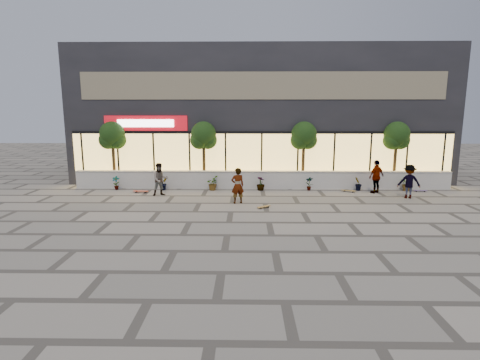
{
  "coord_description": "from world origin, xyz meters",
  "views": [
    {
      "loc": [
        -0.94,
        -14.75,
        4.43
      ],
      "look_at": [
        -1.23,
        2.58,
        1.3
      ],
      "focal_mm": 28.0,
      "sensor_mm": 36.0,
      "label": 1
    }
  ],
  "objects_px": {
    "skateboard_right_near": "(349,191)",
    "skateboard_right_far": "(420,190)",
    "skateboard_center": "(264,207)",
    "tree_mideast": "(304,137)",
    "skater_right_near": "(376,177)",
    "skater_right_far": "(409,182)",
    "tree_midwest": "(204,137)",
    "tree_west": "(112,137)",
    "tree_east": "(397,137)",
    "skateboard_left": "(141,191)",
    "skater_left": "(160,179)",
    "skater_center": "(238,186)"
  },
  "relations": [
    {
      "from": "skateboard_center",
      "to": "tree_midwest",
      "type": "bearing_deg",
      "value": 84.41
    },
    {
      "from": "skateboard_right_near",
      "to": "tree_west",
      "type": "bearing_deg",
      "value": -158.09
    },
    {
      "from": "tree_mideast",
      "to": "skateboard_right_far",
      "type": "relative_size",
      "value": 5.29
    },
    {
      "from": "tree_west",
      "to": "skater_center",
      "type": "relative_size",
      "value": 2.21
    },
    {
      "from": "tree_mideast",
      "to": "skater_center",
      "type": "relative_size",
      "value": 2.21
    },
    {
      "from": "skateboard_left",
      "to": "skateboard_right_near",
      "type": "relative_size",
      "value": 1.14
    },
    {
      "from": "skater_right_far",
      "to": "skateboard_center",
      "type": "relative_size",
      "value": 2.55
    },
    {
      "from": "tree_mideast",
      "to": "tree_east",
      "type": "height_order",
      "value": "same"
    },
    {
      "from": "skateboard_center",
      "to": "tree_mideast",
      "type": "bearing_deg",
      "value": 26.0
    },
    {
      "from": "skateboard_left",
      "to": "tree_mideast",
      "type": "bearing_deg",
      "value": 18.46
    },
    {
      "from": "tree_mideast",
      "to": "skateboard_left",
      "type": "distance_m",
      "value": 10.0
    },
    {
      "from": "tree_west",
      "to": "skater_right_far",
      "type": "height_order",
      "value": "tree_west"
    },
    {
      "from": "skateboard_left",
      "to": "skateboard_right_near",
      "type": "bearing_deg",
      "value": 8.21
    },
    {
      "from": "tree_east",
      "to": "skater_right_near",
      "type": "bearing_deg",
      "value": -132.21
    },
    {
      "from": "tree_midwest",
      "to": "skateboard_center",
      "type": "xyz_separation_m",
      "value": [
        3.4,
        -5.34,
        -2.91
      ]
    },
    {
      "from": "tree_west",
      "to": "skateboard_center",
      "type": "bearing_deg",
      "value": -30.99
    },
    {
      "from": "tree_west",
      "to": "skateboard_center",
      "type": "xyz_separation_m",
      "value": [
        8.9,
        -5.34,
        -2.91
      ]
    },
    {
      "from": "tree_midwest",
      "to": "skater_left",
      "type": "distance_m",
      "value": 4.01
    },
    {
      "from": "tree_mideast",
      "to": "skater_right_far",
      "type": "bearing_deg",
      "value": -31.52
    },
    {
      "from": "skater_left",
      "to": "skateboard_left",
      "type": "bearing_deg",
      "value": 126.86
    },
    {
      "from": "skater_left",
      "to": "skateboard_right_far",
      "type": "relative_size",
      "value": 2.39
    },
    {
      "from": "tree_midwest",
      "to": "skater_right_far",
      "type": "distance_m",
      "value": 11.69
    },
    {
      "from": "skater_right_near",
      "to": "tree_east",
      "type": "bearing_deg",
      "value": -163.55
    },
    {
      "from": "skater_left",
      "to": "skateboard_center",
      "type": "relative_size",
      "value": 2.55
    },
    {
      "from": "tree_west",
      "to": "tree_east",
      "type": "height_order",
      "value": "same"
    },
    {
      "from": "skater_right_far",
      "to": "skateboard_center",
      "type": "xyz_separation_m",
      "value": [
        -7.68,
        -2.23,
        -0.81
      ]
    },
    {
      "from": "skateboard_right_near",
      "to": "skateboard_right_far",
      "type": "relative_size",
      "value": 1.04
    },
    {
      "from": "tree_east",
      "to": "skateboard_right_near",
      "type": "distance_m",
      "value": 4.57
    },
    {
      "from": "tree_mideast",
      "to": "skateboard_right_far",
      "type": "xyz_separation_m",
      "value": [
        6.47,
        -1.5,
        -2.91
      ]
    },
    {
      "from": "skater_center",
      "to": "skateboard_center",
      "type": "height_order",
      "value": "skater_center"
    },
    {
      "from": "skater_right_near",
      "to": "skateboard_right_far",
      "type": "height_order",
      "value": "skater_right_near"
    },
    {
      "from": "tree_east",
      "to": "skateboard_right_near",
      "type": "height_order",
      "value": "tree_east"
    },
    {
      "from": "skateboard_center",
      "to": "skateboard_left",
      "type": "height_order",
      "value": "skateboard_left"
    },
    {
      "from": "skater_right_near",
      "to": "skater_right_far",
      "type": "relative_size",
      "value": 1.05
    },
    {
      "from": "skater_right_near",
      "to": "skater_right_far",
      "type": "bearing_deg",
      "value": 104.92
    },
    {
      "from": "tree_west",
      "to": "skateboard_right_far",
      "type": "bearing_deg",
      "value": -4.77
    },
    {
      "from": "skateboard_right_far",
      "to": "skateboard_left",
      "type": "bearing_deg",
      "value": -168.74
    },
    {
      "from": "skateboard_left",
      "to": "skateboard_right_far",
      "type": "relative_size",
      "value": 1.19
    },
    {
      "from": "skater_right_near",
      "to": "tree_midwest",
      "type": "bearing_deg",
      "value": -42.23
    },
    {
      "from": "skater_right_near",
      "to": "skateboard_right_near",
      "type": "height_order",
      "value": "skater_right_near"
    },
    {
      "from": "tree_mideast",
      "to": "skater_right_near",
      "type": "bearing_deg",
      "value": -26.42
    },
    {
      "from": "tree_west",
      "to": "skater_center",
      "type": "distance_m",
      "value": 9.06
    },
    {
      "from": "tree_midwest",
      "to": "skateboard_right_near",
      "type": "relative_size",
      "value": 5.09
    },
    {
      "from": "tree_east",
      "to": "skater_center",
      "type": "height_order",
      "value": "tree_east"
    },
    {
      "from": "skateboard_right_near",
      "to": "skater_left",
      "type": "bearing_deg",
      "value": -145.46
    },
    {
      "from": "skater_center",
      "to": "skateboard_left",
      "type": "height_order",
      "value": "skater_center"
    },
    {
      "from": "tree_east",
      "to": "skater_center",
      "type": "xyz_separation_m",
      "value": [
        -9.36,
        -4.39,
        -2.1
      ]
    },
    {
      "from": "tree_west",
      "to": "tree_mideast",
      "type": "height_order",
      "value": "same"
    },
    {
      "from": "skateboard_left",
      "to": "tree_west",
      "type": "bearing_deg",
      "value": 142.98
    },
    {
      "from": "tree_west",
      "to": "skateboard_right_far",
      "type": "relative_size",
      "value": 5.29
    }
  ]
}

